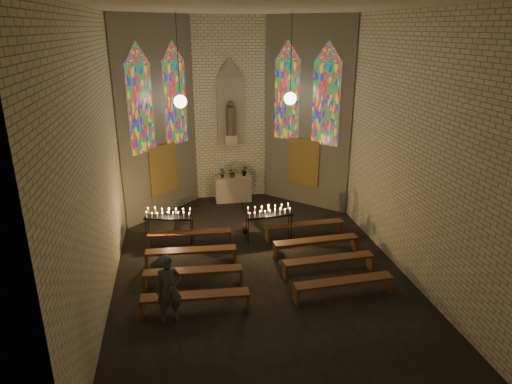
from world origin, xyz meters
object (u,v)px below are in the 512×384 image
at_px(votive_stand_left, 169,215).
at_px(visitor, 169,289).
at_px(altar, 233,189).
at_px(votive_stand_right, 269,213).
at_px(aisle_flower_pot, 245,228).

height_order(votive_stand_left, visitor, visitor).
distance_m(altar, visitor, 8.03).
bearing_deg(visitor, votive_stand_right, 40.57).
relative_size(altar, aisle_flower_pot, 3.62).
distance_m(aisle_flower_pot, visitor, 5.17).
relative_size(altar, votive_stand_right, 0.90).
distance_m(aisle_flower_pot, votive_stand_right, 1.23).
bearing_deg(votive_stand_right, visitor, -134.79).
bearing_deg(votive_stand_right, altar, 94.88).
bearing_deg(visitor, aisle_flower_pot, 51.24).
height_order(altar, aisle_flower_pot, altar).
distance_m(altar, votive_stand_right, 3.89).
relative_size(aisle_flower_pot, visitor, 0.23).
relative_size(altar, votive_stand_left, 0.89).
bearing_deg(aisle_flower_pot, altar, 89.89).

